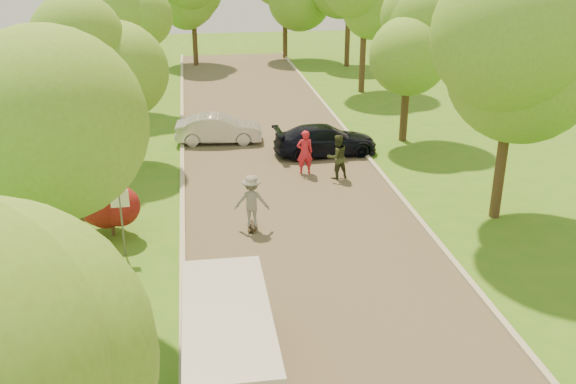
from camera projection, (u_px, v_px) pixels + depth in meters
ground at (337, 309)px, 17.04m from camera, size 100.00×100.00×0.00m
road at (290, 195)px, 24.35m from camera, size 8.00×60.00×0.01m
curb_left at (182, 200)px, 23.76m from camera, size 0.18×60.00×0.12m
curb_right at (393, 188)px, 24.90m from camera, size 0.18×60.00×0.12m
street_sign at (121, 209)px, 19.29m from camera, size 0.55×0.06×2.17m
red_shrub at (110, 205)px, 20.77m from camera, size 1.70×1.70×1.95m
tree_l_mida at (73, 121)px, 15.11m from camera, size 4.71×4.60×7.39m
tree_l_midb at (104, 60)px, 25.32m from camera, size 4.30×4.20×6.62m
tree_l_far at (131, 8)px, 34.19m from camera, size 4.92×4.80×7.79m
tree_r_mida at (521, 58)px, 20.50m from camera, size 5.13×5.00×7.95m
tree_r_midb at (414, 37)px, 28.92m from camera, size 4.51×4.40×7.01m
minivan at (228, 344)px, 14.03m from camera, size 1.95×4.89×1.82m
silver_sedan at (219, 129)px, 30.16m from camera, size 4.14×1.75×1.33m
dark_sedan at (325, 140)px, 28.55m from camera, size 4.71×2.13×1.34m
longboard at (252, 226)px, 21.61m from camera, size 0.40×0.95×0.11m
skateboarder at (252, 201)px, 21.27m from camera, size 1.25×0.85×1.80m
person_striped at (305, 152)px, 26.19m from camera, size 0.70×0.48×1.85m
person_olive at (337, 157)px, 25.69m from camera, size 1.05×0.92×1.83m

